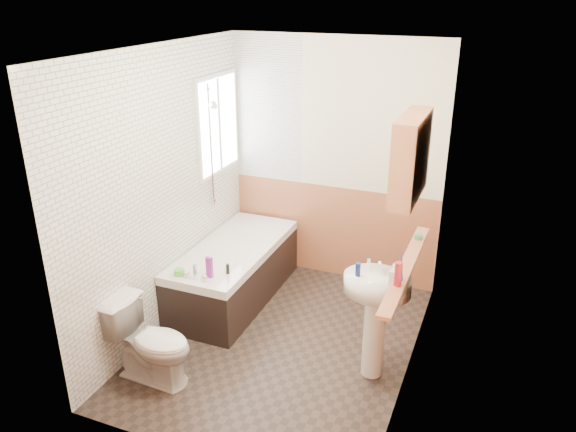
{
  "coord_description": "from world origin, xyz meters",
  "views": [
    {
      "loc": [
        1.61,
        -3.83,
        2.94
      ],
      "look_at": [
        0.0,
        0.15,
        1.15
      ],
      "focal_mm": 35.0,
      "sensor_mm": 36.0,
      "label": 1
    }
  ],
  "objects_px": {
    "pine_shelf": "(406,267)",
    "bathtub": "(234,271)",
    "sink": "(376,305)",
    "toilet": "(151,342)",
    "medicine_cabinet": "(410,157)"
  },
  "relations": [
    {
      "from": "sink",
      "to": "pine_shelf",
      "type": "relative_size",
      "value": 0.67
    },
    {
      "from": "toilet",
      "to": "pine_shelf",
      "type": "bearing_deg",
      "value": -65.35
    },
    {
      "from": "toilet",
      "to": "bathtub",
      "type": "bearing_deg",
      "value": 0.97
    },
    {
      "from": "pine_shelf",
      "to": "medicine_cabinet",
      "type": "bearing_deg",
      "value": -111.56
    },
    {
      "from": "bathtub",
      "to": "medicine_cabinet",
      "type": "distance_m",
      "value": 2.44
    },
    {
      "from": "bathtub",
      "to": "toilet",
      "type": "height_order",
      "value": "bathtub"
    },
    {
      "from": "toilet",
      "to": "sink",
      "type": "relative_size",
      "value": 0.68
    },
    {
      "from": "bathtub",
      "to": "toilet",
      "type": "bearing_deg",
      "value": -91.26
    },
    {
      "from": "sink",
      "to": "medicine_cabinet",
      "type": "relative_size",
      "value": 1.56
    },
    {
      "from": "bathtub",
      "to": "medicine_cabinet",
      "type": "bearing_deg",
      "value": -21.58
    },
    {
      "from": "toilet",
      "to": "medicine_cabinet",
      "type": "relative_size",
      "value": 1.06
    },
    {
      "from": "bathtub",
      "to": "pine_shelf",
      "type": "relative_size",
      "value": 1.08
    },
    {
      "from": "bathtub",
      "to": "toilet",
      "type": "relative_size",
      "value": 2.38
    },
    {
      "from": "toilet",
      "to": "medicine_cabinet",
      "type": "height_order",
      "value": "medicine_cabinet"
    },
    {
      "from": "pine_shelf",
      "to": "bathtub",
      "type": "bearing_deg",
      "value": 160.74
    }
  ]
}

